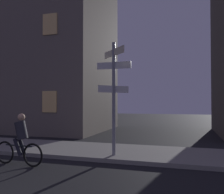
# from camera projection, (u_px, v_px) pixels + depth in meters

# --- Properties ---
(sidewalk_kerb) EXTENTS (40.00, 2.84, 0.14)m
(sidewalk_kerb) POSITION_uv_depth(u_px,v_px,m) (93.00, 151.00, 9.34)
(sidewalk_kerb) COLOR gray
(sidewalk_kerb) RESTS_ON ground_plane
(signpost) EXTENTS (1.23, 0.99, 3.91)m
(signpost) POSITION_uv_depth(u_px,v_px,m) (114.00, 89.00, 8.29)
(signpost) COLOR gray
(signpost) RESTS_ON sidewalk_kerb
(cyclist) EXTENTS (1.82, 0.35, 1.61)m
(cyclist) POSITION_uv_depth(u_px,v_px,m) (20.00, 141.00, 7.41)
(cyclist) COLOR black
(cyclist) RESTS_ON ground_plane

